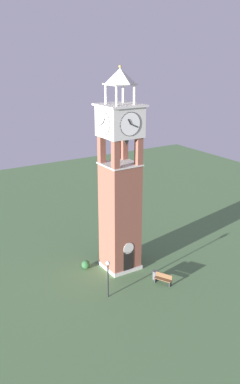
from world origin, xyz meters
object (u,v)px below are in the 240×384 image
clock_tower (120,189)px  trash_bin (155,275)px  park_bench (163,279)px  lamp_post (108,272)px

clock_tower → trash_bin: clock_tower is taller
clock_tower → park_bench: 8.92m
clock_tower → lamp_post: (-3.63, -3.89, -5.50)m
lamp_post → trash_bin: (5.13, 0.20, -1.98)m
lamp_post → trash_bin: bearing=2.2°
park_bench → trash_bin: 1.03m
park_bench → lamp_post: lamp_post is taller
trash_bin → clock_tower: bearing=112.2°
clock_tower → trash_bin: bearing=-67.8°
park_bench → trash_bin: (-0.11, 1.02, -0.08)m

